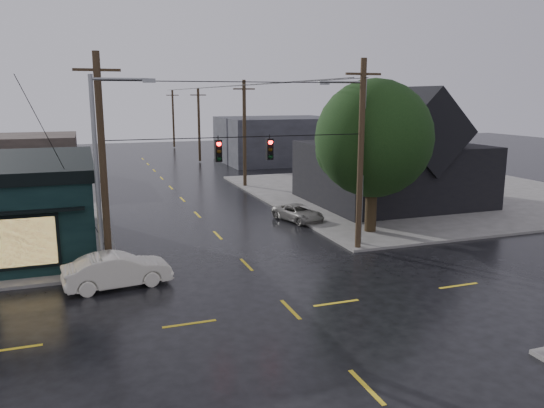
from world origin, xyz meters
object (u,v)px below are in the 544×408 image
object	(u,v)px
utility_pole_ne	(358,250)
sedan_cream	(118,270)
corner_tree	(374,139)
suv_silver	(298,213)
utility_pole_nw	(110,276)

from	to	relation	value
utility_pole_ne	sedan_cream	xyz separation A→B (m)	(-12.72, -1.58, 0.76)
corner_tree	utility_pole_ne	world-z (taller)	corner_tree
corner_tree	utility_pole_ne	xyz separation A→B (m)	(-2.43, -2.90, -5.77)
suv_silver	corner_tree	bearing A→B (deg)	-73.58
utility_pole_nw	suv_silver	size ratio (longest dim) A/B	2.55
utility_pole_nw	sedan_cream	size ratio (longest dim) A/B	2.21
utility_pole_ne	suv_silver	distance (m)	7.39
utility_pole_nw	utility_pole_ne	distance (m)	13.00
utility_pole_ne	suv_silver	xyz separation A→B (m)	(-0.50, 7.35, 0.55)
corner_tree	suv_silver	distance (m)	7.45
utility_pole_nw	suv_silver	bearing A→B (deg)	30.46
sedan_cream	utility_pole_nw	bearing A→B (deg)	2.94
utility_pole_ne	sedan_cream	distance (m)	12.84
utility_pole_ne	suv_silver	bearing A→B (deg)	93.89
corner_tree	utility_pole_ne	size ratio (longest dim) A/B	0.90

